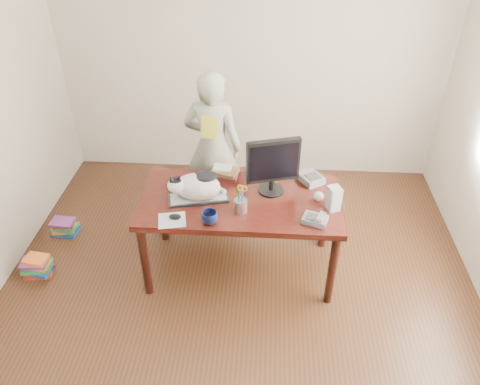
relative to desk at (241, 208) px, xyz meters
name	(u,v)px	position (x,y,z in m)	size (l,w,h in m)	color
room	(234,179)	(0.00, -0.68, 0.75)	(4.50, 4.50, 4.50)	black
desk	(241,208)	(0.00, 0.00, 0.00)	(1.60, 0.80, 0.75)	black
keyboard	(199,198)	(-0.33, -0.11, 0.16)	(0.50, 0.28, 0.03)	black
cat	(196,186)	(-0.35, -0.11, 0.28)	(0.46, 0.31, 0.26)	silver
monitor	(273,164)	(0.25, 0.03, 0.42)	(0.42, 0.26, 0.48)	black
pen_cup	(241,204)	(0.01, -0.24, 0.22)	(0.12, 0.12, 0.25)	gray
mousepad	(172,220)	(-0.49, -0.38, 0.15)	(0.24, 0.22, 0.00)	silver
mouse	(175,217)	(-0.47, -0.36, 0.17)	(0.10, 0.08, 0.04)	black
coffee_mug	(210,217)	(-0.21, -0.39, 0.20)	(0.12, 0.12, 0.10)	#0D1334
phone	(316,219)	(0.58, -0.33, 0.17)	(0.21, 0.18, 0.08)	#5E5D62
speaker	(334,198)	(0.72, -0.16, 0.25)	(0.12, 0.13, 0.20)	#ACACAF
baseball	(319,197)	(0.62, -0.06, 0.19)	(0.08, 0.08, 0.08)	beige
book_stack	(224,172)	(-0.16, 0.24, 0.19)	(0.26, 0.21, 0.09)	#451216
calculator	(310,178)	(0.57, 0.22, 0.18)	(0.25, 0.27, 0.07)	#5E5D62
person	(213,147)	(-0.31, 0.72, 0.15)	(0.55, 0.36, 1.51)	beige
held_book	(210,127)	(-0.31, 0.55, 0.45)	(0.15, 0.11, 0.20)	yellow
book_pile_a	(37,266)	(-1.75, -0.28, -0.51)	(0.27, 0.22, 0.18)	#AB2B18
book_pile_b	(65,227)	(-1.72, 0.27, -0.53)	(0.26, 0.20, 0.15)	navy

